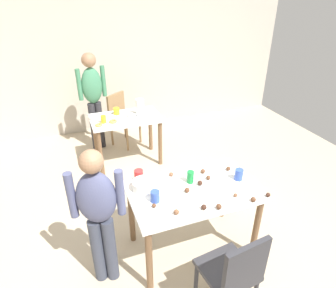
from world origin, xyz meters
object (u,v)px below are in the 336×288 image
object	(u,v)px
person_adult_far	(93,94)
soda_can	(190,177)
dining_table_far	(126,125)
pitcher_far	(140,108)
chair_near_table	(234,272)
person_girl_near	(98,210)
mixing_bowl	(144,185)
dining_table_near	(193,198)
chair_far_table	(122,116)

from	to	relation	value
person_adult_far	soda_can	xyz separation A→B (m)	(0.58, -2.41, -0.13)
dining_table_far	pitcher_far	size ratio (longest dim) A/B	3.98
chair_near_table	soda_can	bearing A→B (deg)	89.51
person_girl_near	person_adult_far	xyz separation A→B (m)	(0.32, 2.57, 0.14)
person_adult_far	soda_can	size ratio (longest dim) A/B	12.85
dining_table_far	person_girl_near	distance (m)	2.07
mixing_bowl	dining_table_far	bearing A→B (deg)	82.54
pitcher_far	dining_table_near	bearing A→B (deg)	-90.31
mixing_bowl	dining_table_near	bearing A→B (deg)	-20.31
dining_table_near	person_girl_near	xyz separation A→B (m)	(-0.88, -0.05, 0.16)
person_girl_near	pitcher_far	size ratio (longest dim) A/B	5.41
pitcher_far	soda_can	bearing A→B (deg)	-89.85
dining_table_far	mixing_bowl	bearing A→B (deg)	-97.46
dining_table_near	mixing_bowl	bearing A→B (deg)	159.69
dining_table_far	chair_far_table	xyz separation A→B (m)	(0.06, 0.65, -0.12)
dining_table_near	dining_table_far	bearing A→B (deg)	96.11
dining_table_near	dining_table_far	xyz separation A→B (m)	(-0.20, 1.90, -0.03)
person_girl_near	mixing_bowl	bearing A→B (deg)	25.20
person_girl_near	person_adult_far	bearing A→B (deg)	82.96
chair_near_table	person_girl_near	bearing A→B (deg)	141.97
chair_far_table	mixing_bowl	size ratio (longest dim) A/B	4.07
chair_far_table	pitcher_far	world-z (taller)	pitcher_far
chair_far_table	person_adult_far	world-z (taller)	person_adult_far
person_girl_near	person_adult_far	size ratio (longest dim) A/B	0.87
dining_table_far	chair_far_table	world-z (taller)	chair_far_table
mixing_bowl	soda_can	bearing A→B (deg)	-6.48
person_girl_near	mixing_bowl	xyz separation A→B (m)	(0.45, 0.21, -0.01)
person_girl_near	dining_table_far	bearing A→B (deg)	70.87
dining_table_near	pitcher_far	distance (m)	1.88
dining_table_far	person_girl_near	world-z (taller)	person_girl_near
person_girl_near	mixing_bowl	size ratio (longest dim) A/B	6.37
soda_can	dining_table_far	bearing A→B (deg)	96.94
mixing_bowl	soda_can	size ratio (longest dim) A/B	1.75
dining_table_far	mixing_bowl	xyz separation A→B (m)	(-0.23, -1.74, 0.18)
dining_table_near	person_girl_near	distance (m)	0.90
person_girl_near	pitcher_far	xyz separation A→B (m)	(0.89, 1.92, 0.07)
chair_far_table	soda_can	xyz separation A→B (m)	(0.16, -2.43, 0.31)
chair_far_table	pitcher_far	xyz separation A→B (m)	(0.15, -0.67, 0.38)
person_adult_far	dining_table_far	bearing A→B (deg)	-60.17
person_girl_near	pitcher_far	bearing A→B (deg)	65.15
chair_far_table	soda_can	size ratio (longest dim) A/B	7.13
person_adult_far	soda_can	world-z (taller)	person_adult_far
chair_near_table	person_adult_far	bearing A→B (deg)	99.87
person_girl_near	chair_far_table	bearing A→B (deg)	74.11
chair_near_table	dining_table_far	bearing A→B (deg)	94.55
chair_near_table	dining_table_near	bearing A→B (deg)	90.57
mixing_bowl	person_girl_near	bearing A→B (deg)	-154.80
chair_near_table	pitcher_far	world-z (taller)	pitcher_far
dining_table_near	mixing_bowl	xyz separation A→B (m)	(-0.43, 0.16, 0.15)
chair_far_table	person_girl_near	size ratio (longest dim) A/B	0.64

